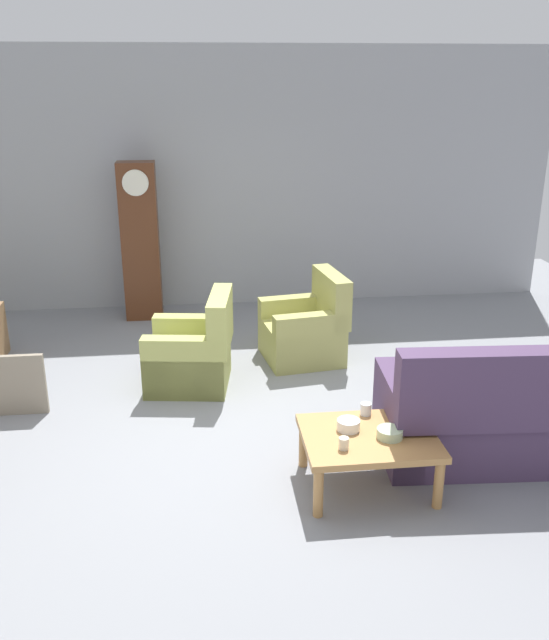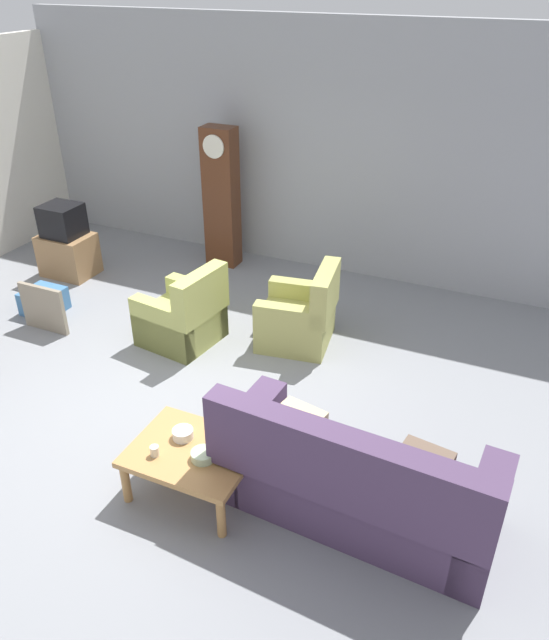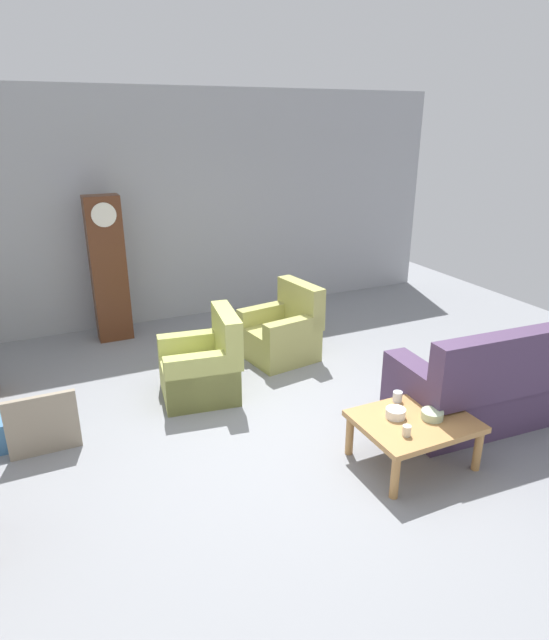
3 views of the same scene
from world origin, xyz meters
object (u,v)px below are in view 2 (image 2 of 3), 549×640
Objects in this scene: armchair_olive_far at (300,318)px; cup_white_porcelain at (246,447)px; bowl_shallow_green at (203,455)px; grandfather_clock at (221,198)px; cup_blue_rimmed at (216,423)px; tv_crt at (62,220)px; cup_cream_tall at (155,451)px; framed_picture_leaning at (44,308)px; couch_floral at (354,483)px; coffee_table_wood at (192,455)px; armchair_olive_near at (184,318)px; storage_box_blue at (44,301)px; bowl_white_stacked at (183,434)px; tv_stand_cabinet at (69,255)px.

armchair_olive_far is 9.74× the size of cup_white_porcelain.
grandfather_clock is at bearing 116.28° from bowl_shallow_green.
bowl_shallow_green is at bearing -142.01° from cup_white_porcelain.
cup_white_porcelain is 0.38m from cup_blue_rimmed.
tv_crt is 4.49m from cup_cream_tall.
grandfather_clock reaches higher than framed_picture_leaning.
bowl_shallow_green is at bearing -164.87° from couch_floral.
framed_picture_leaning is at bearing 158.15° from cup_blue_rimmed.
framed_picture_leaning is 3.22× the size of bowl_shallow_green.
coffee_table_wood is (-1.25, -0.25, 0.01)m from couch_floral.
armchair_olive_near is 10.60× the size of cup_cream_tall.
cup_cream_tall reaches higher than storage_box_blue.
cup_white_porcelain is 0.54m from bowl_white_stacked.
bowl_shallow_green is at bearing -37.19° from tv_crt.
cup_cream_tall is (2.95, -1.97, 0.32)m from storage_box_blue.
armchair_olive_far is 0.48× the size of grandfather_clock.
tv_crt reaches higher than framed_picture_leaning.
cup_cream_tall is (-0.16, -2.60, 0.16)m from armchair_olive_far.
tv_crt is at bearing 146.74° from cup_white_porcelain.
couch_floral is 4.70m from storage_box_blue.
grandfather_clock reaches higher than cup_cream_tall.
storage_box_blue is 3.56m from cup_cream_tall.
cup_blue_rimmed is 0.55× the size of bowl_white_stacked.
bowl_shallow_green reaches higher than coffee_table_wood.
armchair_olive_near is at bearing 129.03° from cup_blue_rimmed.
bowl_white_stacked is (-0.53, -0.06, -0.01)m from cup_white_porcelain.
armchair_olive_far is at bearing 93.10° from cup_blue_rimmed.
couch_floral is at bearing 11.14° from coffee_table_wood.
armchair_olive_far is at bearing -40.57° from grandfather_clock.
cup_cream_tall is at bearing -33.71° from storage_box_blue.
armchair_olive_far is 4.93× the size of bowl_shallow_green.
storage_box_blue is 3.50m from bowl_white_stacked.
couch_floral is 5.47m from tv_stand_cabinet.
cup_blue_rimmed reaches higher than bowl_white_stacked.
tv_stand_cabinet is 4.48m from cup_cream_tall.
cup_white_porcelain is at bearing 27.52° from cup_cream_tall.
tv_stand_cabinet is at bearing 119.66° from framed_picture_leaning.
cup_blue_rimmed is at bearing 49.67° from bowl_white_stacked.
cup_cream_tall is at bearing -68.55° from grandfather_clock.
cup_blue_rimmed is at bearing -34.10° from tv_stand_cabinet.
bowl_shallow_green reaches higher than storage_box_blue.
coffee_table_wood reaches higher than storage_box_blue.
armchair_olive_far is 2.10× the size of storage_box_blue.
armchair_olive_far reaches higher than cup_cream_tall.
coffee_table_wood is 5.14× the size of bowl_shallow_green.
framed_picture_leaning is at bearing 153.12° from bowl_white_stacked.
cup_cream_tall is (1.03, -2.08, 0.16)m from armchair_olive_near.
storage_box_blue is 3.57m from cup_blue_rimmed.
coffee_table_wood is 10.16× the size of cup_white_porcelain.
framed_picture_leaning reaches higher than bowl_white_stacked.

